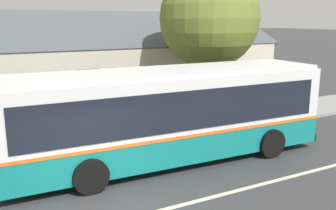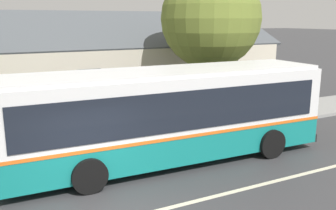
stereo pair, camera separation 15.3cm
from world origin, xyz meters
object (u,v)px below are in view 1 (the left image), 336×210
object	(u,v)px
street_tree_primary	(209,19)
bench_down_street	(8,142)
bus_stop_sign	(281,86)
transit_bus	(169,113)

from	to	relation	value
street_tree_primary	bench_down_street	bearing A→B (deg)	-170.89
bench_down_street	bus_stop_sign	world-z (taller)	bus_stop_sign
transit_bus	street_tree_primary	world-z (taller)	street_tree_primary
transit_bus	bench_down_street	distance (m)	5.57
transit_bus	bench_down_street	bearing A→B (deg)	149.83
transit_bus	street_tree_primary	size ratio (longest dim) A/B	1.56
street_tree_primary	bus_stop_sign	size ratio (longest dim) A/B	2.90
transit_bus	street_tree_primary	xyz separation A→B (m)	(4.33, 4.20, 3.01)
transit_bus	bus_stop_sign	bearing A→B (deg)	16.79
bench_down_street	street_tree_primary	distance (m)	10.04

